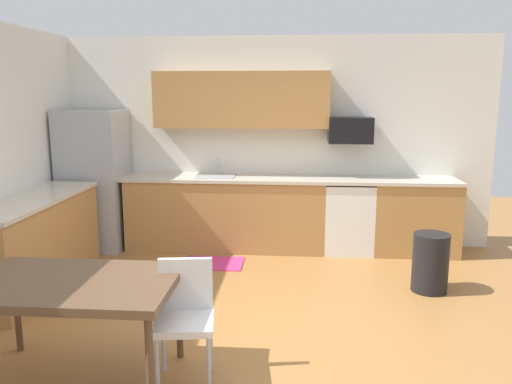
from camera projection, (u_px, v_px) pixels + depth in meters
name	position (u px, v px, depth m)	size (l,w,h in m)	color
ground_plane	(247.00, 328.00, 4.45)	(12.00, 12.00, 0.00)	#9E6B38
wall_back	(266.00, 142.00, 6.79)	(5.80, 0.10, 2.70)	silver
cabinet_run_back	(226.00, 214.00, 6.66)	(2.51, 0.60, 0.90)	#AD7A42
cabinet_run_back_right	(414.00, 218.00, 6.47)	(1.04, 0.60, 0.90)	#AD7A42
cabinet_run_left	(33.00, 244.00, 5.33)	(0.60, 2.00, 0.90)	#AD7A42
countertop_back	(264.00, 179.00, 6.53)	(4.80, 0.64, 0.04)	beige
countertop_left	(29.00, 200.00, 5.24)	(0.64, 2.00, 0.04)	beige
upper_cabinets_back	(242.00, 100.00, 6.49)	(2.20, 0.34, 0.70)	#AD7A42
refrigerator	(95.00, 180.00, 6.63)	(0.76, 0.70, 1.77)	#9EA0A5
oven_range	(348.00, 216.00, 6.53)	(0.60, 0.60, 0.91)	white
microwave	(350.00, 130.00, 6.42)	(0.54, 0.36, 0.32)	black
sink_basin	(216.00, 181.00, 6.58)	(0.48, 0.40, 0.14)	#A5A8AD
sink_faucet	(218.00, 167.00, 6.73)	(0.02, 0.02, 0.24)	#B2B5BA
dining_table	(72.00, 289.00, 3.51)	(1.40, 0.90, 0.75)	brown
chair_near_table	(185.00, 311.00, 3.59)	(0.45, 0.45, 0.85)	white
trash_bin	(430.00, 263.00, 5.23)	(0.36, 0.36, 0.60)	black
floor_mat	(213.00, 263.00, 6.11)	(0.70, 0.50, 0.01)	#CC3372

